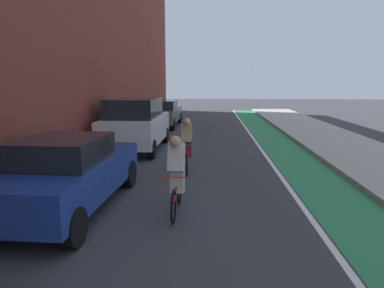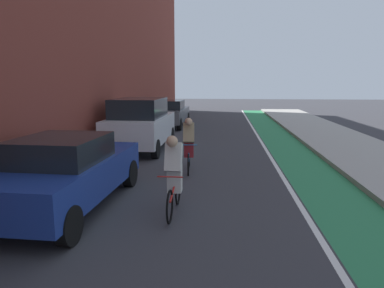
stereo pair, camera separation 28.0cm
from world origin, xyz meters
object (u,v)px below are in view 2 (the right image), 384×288
(parked_sedan_gray, at_px, (169,113))
(cyclist_trailing, at_px, (174,172))
(cyclist_far, at_px, (189,143))
(parked_suv_white, at_px, (141,123))
(parked_sedan_blue, at_px, (67,172))

(parked_sedan_gray, relative_size, cyclist_trailing, 2.75)
(parked_sedan_gray, xyz_separation_m, cyclist_far, (2.18, -10.31, 0.06))
(cyclist_far, bearing_deg, cyclist_trailing, -89.22)
(parked_suv_white, relative_size, parked_sedan_gray, 0.94)
(parked_suv_white, relative_size, cyclist_far, 2.62)
(parked_sedan_blue, relative_size, cyclist_trailing, 2.63)
(parked_sedan_blue, bearing_deg, cyclist_trailing, -1.11)
(parked_suv_white, height_order, cyclist_trailing, parked_suv_white)
(cyclist_trailing, bearing_deg, parked_suv_white, 108.85)
(parked_sedan_blue, xyz_separation_m, cyclist_trailing, (2.22, -0.04, 0.06))
(parked_sedan_gray, bearing_deg, cyclist_far, -78.08)
(parked_sedan_gray, height_order, cyclist_trailing, cyclist_trailing)
(parked_suv_white, bearing_deg, parked_sedan_gray, 90.00)
(parked_suv_white, distance_m, parked_sedan_gray, 7.17)
(parked_sedan_blue, xyz_separation_m, parked_suv_white, (0.00, 6.47, 0.23))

